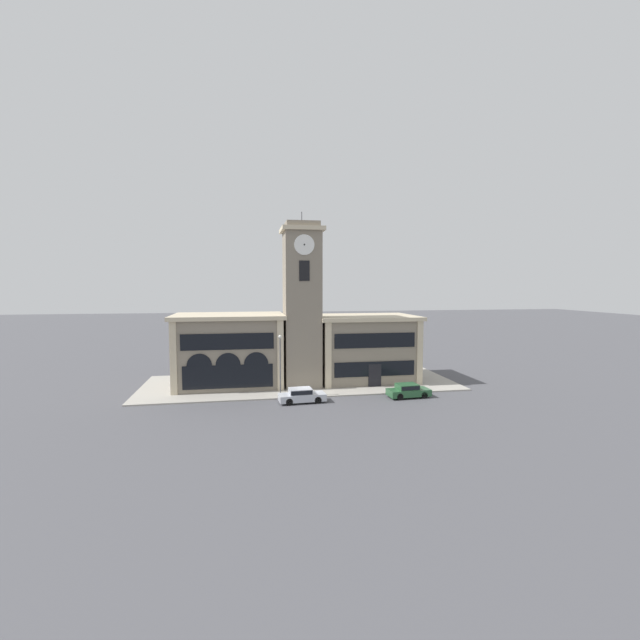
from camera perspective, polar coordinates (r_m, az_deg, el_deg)
ground_plane at (r=45.20m, az=-1.47°, el=-10.38°), size 300.00×300.00×0.00m
sidewalk_kerb at (r=51.72m, az=-2.61°, el=-8.38°), size 36.59×13.60×0.15m
clock_tower at (r=48.95m, az=-2.41°, el=1.98°), size 4.75×4.75×19.98m
town_hall_left_wing at (r=51.16m, az=-12.01°, el=-3.90°), size 12.67×9.05×8.38m
town_hall_right_wing at (r=53.20m, az=5.99°, el=-3.68°), size 12.26×9.05×8.04m
parked_car_near at (r=43.47m, az=-2.49°, el=-9.96°), size 4.75×2.14×1.44m
parked_car_mid at (r=46.27m, az=11.66°, el=-9.16°), size 4.51×2.18×1.42m
street_lamp at (r=44.61m, az=-5.33°, el=-4.91°), size 0.36×0.36×6.46m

